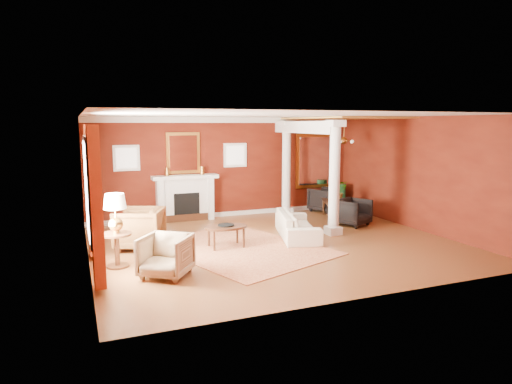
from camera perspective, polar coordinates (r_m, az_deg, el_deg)
name	(u,v)px	position (r m, az deg, el deg)	size (l,w,h in m)	color
ground	(275,244)	(10.47, 2.45, -6.49)	(8.00, 8.00, 0.00)	brown
room_shell	(276,155)	(10.14, 2.53, 4.59)	(8.04, 7.04, 2.92)	#611C0D
fireplace	(185,198)	(13.02, -8.82, -0.71)	(1.85, 0.42, 1.29)	silver
overmantel_mirror	(183,153)	(13.01, -9.08, 4.84)	(0.95, 0.07, 1.15)	gold
flank_window_left	(126,158)	(12.78, -15.89, 4.11)	(0.70, 0.07, 0.70)	silver
flank_window_right	(235,155)	(13.46, -2.62, 4.63)	(0.70, 0.07, 0.70)	silver
left_window	(92,196)	(8.71, -19.77, -0.48)	(0.21, 2.55, 2.60)	white
column_front	(334,177)	(11.25, 9.78, 1.84)	(0.36, 0.36, 2.80)	silver
column_back	(286,167)	(13.61, 3.82, 3.09)	(0.36, 0.36, 2.80)	silver
header_beam	(304,127)	(12.57, 6.07, 8.06)	(0.30, 3.20, 0.32)	silver
amber_ceiling	(344,118)	(13.02, 10.93, 9.07)	(2.30, 3.40, 0.04)	gold
dining_mirror	(314,161)	(14.55, 7.32, 3.87)	(1.30, 0.07, 1.70)	gold
chandelier	(344,141)	(13.10, 10.92, 6.34)	(0.60, 0.62, 0.75)	#A47533
crown_trim	(227,120)	(13.34, -3.67, 8.97)	(8.00, 0.08, 0.16)	silver
base_trim	(228,214)	(13.60, -3.56, -2.74)	(8.00, 0.08, 0.12)	silver
rug	(239,248)	(10.11, -2.11, -7.00)	(2.85, 3.80, 0.02)	maroon
sofa	(297,221)	(11.02, 5.19, -3.62)	(2.05, 0.60, 0.80)	beige
armchair_leopard	(139,226)	(10.29, -14.38, -4.19)	(0.96, 0.90, 0.99)	black
armchair_stripe	(166,254)	(8.36, -11.21, -7.58)	(0.81, 0.76, 0.83)	tan
coffee_table	(226,228)	(10.09, -3.77, -4.50)	(0.96, 0.96, 0.49)	black
coffee_book	(223,220)	(10.09, -4.09, -3.51)	(0.18, 0.02, 0.25)	black
side_table	(116,219)	(8.99, -17.14, -3.19)	(0.57, 0.57, 1.42)	black
dining_table	(339,205)	(13.27, 10.36, -1.65)	(1.43, 0.50, 0.80)	black
dining_chair_near	(353,211)	(12.52, 12.04, -2.33)	(0.77, 0.72, 0.79)	black
dining_chair_far	(325,198)	(14.37, 8.58, -0.79)	(0.80, 0.75, 0.82)	black
green_urn	(340,200)	(14.48, 10.49, -1.03)	(0.37, 0.37, 0.88)	#143F20
potted_plant	(338,184)	(13.14, 10.16, 1.05)	(0.54, 0.60, 0.47)	#26591E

